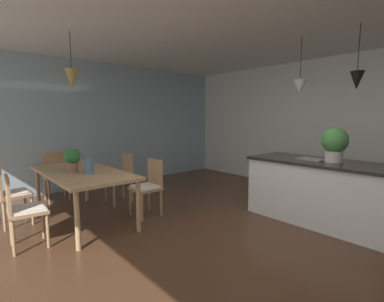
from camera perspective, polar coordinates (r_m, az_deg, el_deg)
ground_plane at (r=3.54m, az=10.40°, el=-19.00°), size 10.00×8.40×0.04m
ceiling_slab at (r=3.42m, az=11.53°, el=27.99°), size 10.00×8.40×0.12m
wall_back_kitchen at (r=6.10m, az=30.29°, el=4.34°), size 10.00×0.12×2.70m
window_wall_left_glazing at (r=6.53m, az=-18.41°, el=5.02°), size 0.06×8.40×2.70m
dining_table at (r=4.41m, az=-21.54°, el=-4.60°), size 2.01×0.95×0.74m
chair_window_end at (r=5.75m, az=-26.03°, el=-4.32°), size 0.42×0.42×0.87m
chair_near_left at (r=4.70m, az=-33.14°, el=-7.12°), size 0.43×0.43×0.87m
chair_near_right at (r=3.83m, az=-31.26°, el=-9.96°), size 0.43×0.43×0.87m
chair_far_right at (r=4.41m, az=-8.93°, el=-6.92°), size 0.40×0.40×0.87m
chair_far_left at (r=5.18m, az=-14.27°, el=-4.98°), size 0.40×0.40×0.87m
kitchen_island at (r=4.51m, az=24.68°, el=-7.34°), size 2.00×0.89×0.91m
pendant_over_table at (r=4.38m, az=-23.29°, el=13.35°), size 0.19×0.19×0.78m
pendant_over_island_main at (r=4.58m, az=21.12°, el=12.17°), size 0.21×0.21×0.82m
pendant_over_island_aux at (r=4.27m, az=30.58°, el=12.33°), size 0.17×0.17×0.82m
potted_plant_on_island at (r=4.33m, az=27.09°, el=1.51°), size 0.35×0.35×0.48m
potted_plant_on_table at (r=4.32m, az=-23.22°, el=-1.37°), size 0.22×0.22×0.34m
vase_on_dining_table at (r=4.12m, az=-20.25°, el=-2.90°), size 0.12×0.12×0.22m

